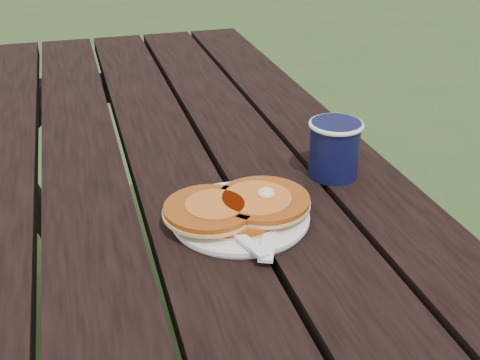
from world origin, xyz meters
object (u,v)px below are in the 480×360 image
object	(u,v)px
picnic_table	(179,321)
pancake_stack	(238,207)
coffee_cup	(335,146)
plate	(240,217)

from	to	relation	value
picnic_table	pancake_stack	xyz separation A→B (m)	(0.06, -0.24, 0.41)
pancake_stack	picnic_table	bearing A→B (deg)	103.99
pancake_stack	coffee_cup	world-z (taller)	coffee_cup
plate	coffee_cup	bearing A→B (deg)	26.83
pancake_stack	coffee_cup	bearing A→B (deg)	26.80
pancake_stack	coffee_cup	size ratio (longest dim) A/B	2.26
pancake_stack	plate	bearing A→B (deg)	24.84
picnic_table	coffee_cup	xyz separation A→B (m)	(0.26, -0.14, 0.44)
picnic_table	pancake_stack	world-z (taller)	pancake_stack
picnic_table	pancake_stack	bearing A→B (deg)	-76.01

